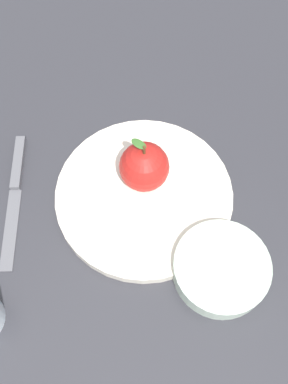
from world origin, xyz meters
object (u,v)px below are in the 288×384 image
at_px(apple, 144,167).
at_px(knife, 15,187).
at_px(side_bowl, 221,268).
at_px(dinner_plate, 144,195).

bearing_deg(apple, knife, 47.80).
relative_size(side_bowl, knife, 0.76).
distance_m(apple, side_bowl, 0.17).
xyz_separation_m(apple, side_bowl, (-0.17, 0.02, -0.03)).
distance_m(apple, knife, 0.20).
height_order(dinner_plate, side_bowl, side_bowl).
distance_m(dinner_plate, side_bowl, 0.15).
bearing_deg(knife, apple, -132.20).
height_order(apple, side_bowl, apple).
relative_size(dinner_plate, side_bowl, 2.00).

